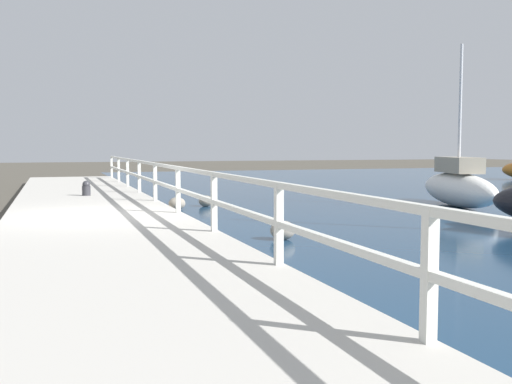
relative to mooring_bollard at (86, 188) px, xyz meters
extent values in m
plane|color=#4C473D|center=(-0.09, -5.67, -0.53)|extent=(120.00, 120.00, 0.00)
cube|color=beige|center=(-0.09, -5.67, -0.38)|extent=(3.88, 36.00, 0.31)
cube|color=silver|center=(1.75, -15.39, 0.31)|extent=(0.10, 0.10, 1.07)
cube|color=silver|center=(1.75, -12.15, 0.31)|extent=(0.10, 0.10, 1.07)
cube|color=silver|center=(1.75, -8.91, 0.31)|extent=(0.10, 0.10, 1.07)
cube|color=silver|center=(1.75, -5.67, 0.31)|extent=(0.10, 0.10, 1.07)
cube|color=silver|center=(1.75, -2.43, 0.31)|extent=(0.10, 0.10, 1.07)
cube|color=silver|center=(1.75, 0.81, 0.31)|extent=(0.10, 0.10, 1.07)
cube|color=silver|center=(1.75, 4.05, 0.31)|extent=(0.10, 0.10, 1.07)
cube|color=silver|center=(1.75, 7.29, 0.31)|extent=(0.10, 0.10, 1.07)
cube|color=silver|center=(1.75, 10.53, 0.31)|extent=(0.10, 0.10, 1.07)
cube|color=silver|center=(1.75, -5.67, 0.80)|extent=(0.09, 32.50, 0.08)
cube|color=silver|center=(1.75, -5.67, 0.31)|extent=(0.09, 32.50, 0.08)
ellipsoid|color=slate|center=(3.44, -1.52, -0.36)|extent=(0.45, 0.40, 0.33)
ellipsoid|color=gray|center=(3.27, -8.41, -0.34)|extent=(0.50, 0.45, 0.38)
ellipsoid|color=gray|center=(2.41, -2.20, -0.35)|extent=(0.49, 0.44, 0.37)
cylinder|color=#333338|center=(0.00, 0.00, -0.08)|extent=(0.26, 0.26, 0.30)
sphere|color=#333338|center=(0.00, 0.00, 0.12)|extent=(0.23, 0.23, 0.23)
ellipsoid|color=white|center=(10.70, -4.07, -0.01)|extent=(2.48, 5.15, 1.03)
cube|color=#9E937F|center=(10.70, -4.07, 0.74)|extent=(1.33, 2.19, 0.47)
cylinder|color=silver|center=(10.70, -4.07, 2.43)|extent=(0.09, 0.09, 3.86)
camera|label=1|loc=(-0.99, -19.26, 1.29)|focal=42.00mm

